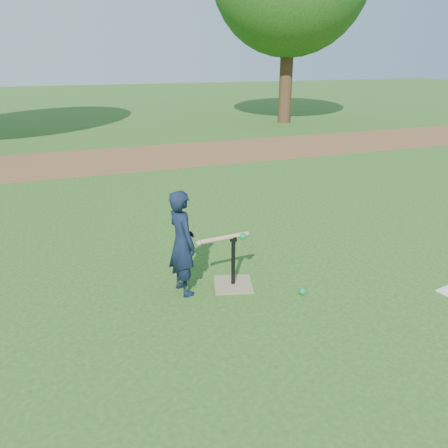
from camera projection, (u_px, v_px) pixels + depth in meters
name	position (u px, v px, depth m)	size (l,w,h in m)	color
ground	(268.00, 294.00, 4.86)	(80.00, 80.00, 0.00)	#285116
dirt_strip	(143.00, 157.00, 11.41)	(24.00, 3.00, 0.01)	brown
child	(182.00, 243.00, 4.71)	(0.43, 0.28, 1.18)	black
wiffle_ball_ground	(302.00, 291.00, 4.84)	(0.08, 0.08, 0.08)	#0C8540
batting_tee	(233.00, 277.00, 5.01)	(0.53, 0.53, 0.61)	#897C57
swing_action	(225.00, 238.00, 4.77)	(0.63, 0.12, 0.08)	tan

